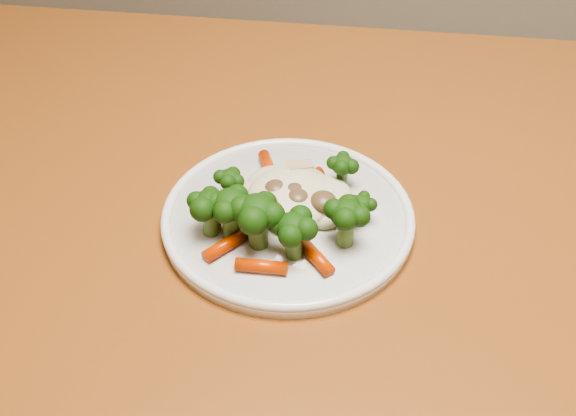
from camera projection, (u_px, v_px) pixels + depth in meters
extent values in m
cube|color=#935122|center=(295.00, 217.00, 0.73)|extent=(1.23, 0.91, 0.04)
cube|color=#935122|center=(30.00, 231.00, 1.26)|extent=(0.07, 0.07, 0.71)
cylinder|color=white|center=(288.00, 219.00, 0.68)|extent=(0.24, 0.24, 0.01)
ellipsoid|color=beige|center=(292.00, 189.00, 0.68)|extent=(0.10, 0.09, 0.04)
ellipsoid|color=black|center=(231.00, 216.00, 0.64)|extent=(0.05, 0.05, 0.05)
ellipsoid|color=black|center=(258.00, 224.00, 0.63)|extent=(0.06, 0.06, 0.05)
ellipsoid|color=black|center=(293.00, 238.00, 0.63)|extent=(0.05, 0.05, 0.04)
ellipsoid|color=black|center=(346.00, 225.00, 0.64)|extent=(0.05, 0.05, 0.04)
ellipsoid|color=black|center=(361.00, 211.00, 0.66)|extent=(0.03, 0.03, 0.03)
ellipsoid|color=black|center=(342.00, 172.00, 0.70)|extent=(0.04, 0.04, 0.03)
ellipsoid|color=black|center=(230.00, 186.00, 0.69)|extent=(0.03, 0.03, 0.03)
ellipsoid|color=black|center=(211.00, 215.00, 0.65)|extent=(0.05, 0.05, 0.04)
cylinder|color=#D13B04|center=(270.00, 170.00, 0.72)|extent=(0.04, 0.05, 0.01)
cylinder|color=#D13B04|center=(304.00, 182.00, 0.71)|extent=(0.03, 0.05, 0.01)
cylinder|color=#D13B04|center=(330.00, 203.00, 0.68)|extent=(0.05, 0.04, 0.01)
cylinder|color=#D13B04|center=(214.00, 213.00, 0.67)|extent=(0.03, 0.05, 0.01)
cylinder|color=#D13B04|center=(227.00, 244.00, 0.64)|extent=(0.04, 0.05, 0.01)
cylinder|color=#D13B04|center=(261.00, 266.00, 0.62)|extent=(0.05, 0.02, 0.01)
cylinder|color=#D13B04|center=(317.00, 258.00, 0.63)|extent=(0.04, 0.04, 0.01)
ellipsoid|color=brown|center=(294.00, 192.00, 0.67)|extent=(0.02, 0.02, 0.02)
ellipsoid|color=brown|center=(323.00, 202.00, 0.66)|extent=(0.03, 0.03, 0.02)
ellipsoid|color=brown|center=(276.00, 190.00, 0.68)|extent=(0.02, 0.02, 0.02)
ellipsoid|color=brown|center=(271.00, 210.00, 0.66)|extent=(0.02, 0.02, 0.02)
ellipsoid|color=brown|center=(298.00, 198.00, 0.67)|extent=(0.02, 0.02, 0.02)
cube|color=tan|center=(297.00, 170.00, 0.70)|extent=(0.03, 0.02, 0.01)
cube|color=tan|center=(305.00, 175.00, 0.70)|extent=(0.02, 0.02, 0.01)
cube|color=tan|center=(275.00, 180.00, 0.69)|extent=(0.02, 0.02, 0.01)
cube|color=tan|center=(301.00, 170.00, 0.70)|extent=(0.03, 0.03, 0.01)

